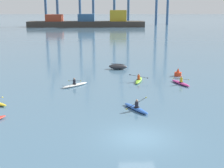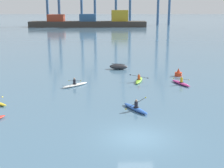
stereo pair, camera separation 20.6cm
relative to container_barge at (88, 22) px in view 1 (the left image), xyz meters
The scene contains 8 objects.
ground_plane 123.82m from the container_barge, 85.82° to the right, with size 800.00×800.00×0.00m, color #476B84.
container_barge is the anchor object (origin of this frame).
capsized_dinghy 100.09m from the container_barge, 84.97° to the right, with size 2.80×1.76×0.76m.
channel_buoy 105.61m from the container_barge, 81.20° to the right, with size 0.90×0.90×1.00m.
kayak_magenta 109.89m from the container_barge, 81.92° to the right, with size 2.13×3.39×0.95m.
kayak_blue 118.13m from the container_barge, 85.41° to the right, with size 2.15×3.28×1.04m.
kayak_white 109.43m from the container_barge, 88.13° to the right, with size 2.86×2.80×0.95m.
kayak_lime 107.86m from the container_barge, 84.23° to the right, with size 2.21×3.44×0.95m.
Camera 1 is at (-2.32, -19.30, 8.43)m, focal length 50.05 mm.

